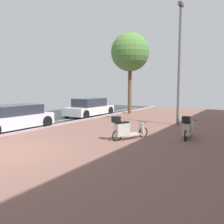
% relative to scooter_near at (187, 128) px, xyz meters
% --- Properties ---
extents(ground, '(21.00, 40.00, 0.13)m').
position_rel_scooter_near_xyz_m(ground, '(-3.33, -5.31, -0.48)').
color(ground, '#21282E').
extents(scooter_near, '(0.52, 1.70, 1.03)m').
position_rel_scooter_near_xyz_m(scooter_near, '(0.00, 0.00, 0.00)').
color(scooter_near, black).
rests_on(scooter_near, ground).
extents(scooter_mid, '(1.04, 1.64, 1.02)m').
position_rel_scooter_near_xyz_m(scooter_mid, '(-2.15, -1.47, -0.00)').
color(scooter_mid, black).
rests_on(scooter_mid, ground).
extents(parked_car_near, '(1.96, 4.06, 1.26)m').
position_rel_scooter_near_xyz_m(parked_car_near, '(-8.06, -2.47, 0.16)').
color(parked_car_near, silver).
rests_on(parked_car_near, ground).
extents(parked_car_far, '(1.86, 4.18, 1.33)m').
position_rel_scooter_near_xyz_m(parked_car_far, '(-8.19, 4.19, 0.18)').
color(parked_car_far, silver).
rests_on(parked_car_far, ground).
extents(lamp_post, '(0.20, 0.52, 6.70)m').
position_rel_scooter_near_xyz_m(lamp_post, '(-1.37, 3.38, 3.22)').
color(lamp_post, slate).
rests_on(lamp_post, ground).
extents(street_tree, '(3.07, 3.07, 6.50)m').
position_rel_scooter_near_xyz_m(street_tree, '(-6.45, 7.35, 4.47)').
color(street_tree, brown).
rests_on(street_tree, ground).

